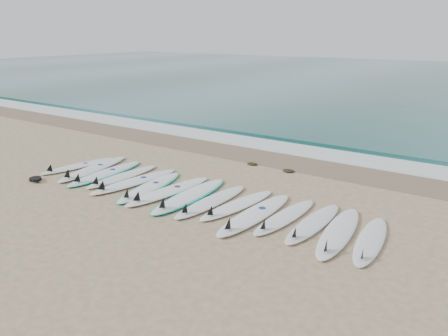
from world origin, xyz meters
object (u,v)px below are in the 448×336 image
Objects in this scene: surfboard_7 at (189,196)px; leash_coil at (35,179)px; surfboard_0 at (76,166)px; surfboard_14 at (370,241)px.

surfboard_7 is 6.37× the size of leash_coil.
surfboard_0 reaches higher than surfboard_14.
surfboard_0 reaches higher than leash_coil.
surfboard_0 is 1.42m from leash_coil.
surfboard_14 is at bearing 9.60° from surfboard_0.
surfboard_7 reaches higher than leash_coil.
leash_coil is (-8.69, -1.45, -0.00)m from surfboard_14.
surfboard_0 is 8.78m from surfboard_14.
surfboard_7 reaches higher than surfboard_14.
leash_coil is at bearing -164.89° from surfboard_7.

